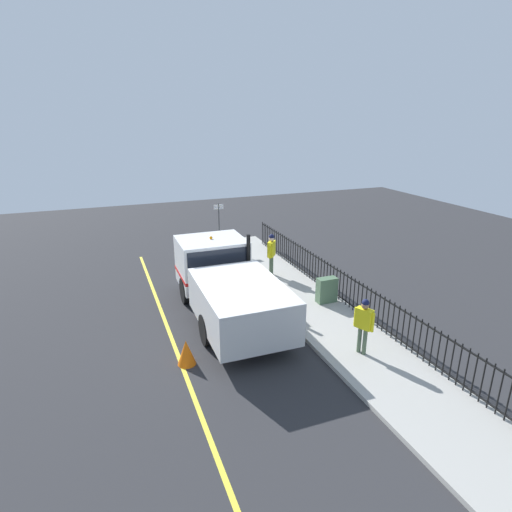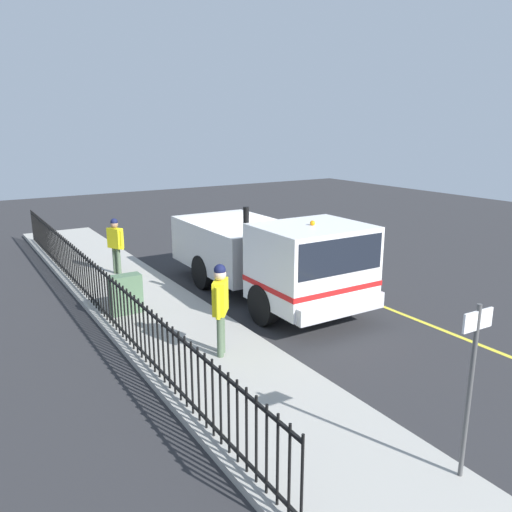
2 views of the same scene
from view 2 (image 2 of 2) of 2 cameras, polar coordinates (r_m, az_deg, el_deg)
name	(u,v)px [view 2 (image 2 of 2)]	position (r m, az deg, el deg)	size (l,w,h in m)	color
ground_plane	(236,283)	(14.91, -2.25, -3.01)	(44.88, 44.88, 0.00)	#2B2B2D
sidewalk_slab	(137,298)	(13.73, -13.25, -4.67)	(2.67, 20.40, 0.13)	#A3A099
lane_marking	(295,272)	(16.05, 4.46, -1.77)	(0.12, 18.36, 0.01)	yellow
work_truck	(272,253)	(13.13, 1.79, 0.35)	(2.57, 6.65, 2.64)	white
worker_standing	(220,300)	(9.68, -4.03, -4.98)	(0.50, 0.55, 1.83)	yellow
pedestrian_distant	(115,240)	(15.66, -15.55, 1.73)	(0.40, 0.57, 1.70)	yellow
iron_fence	(91,281)	(13.23, -18.11, -2.67)	(0.04, 17.38, 1.20)	black
utility_cabinet	(126,294)	(12.43, -14.45, -4.18)	(0.74, 0.36, 0.94)	#4C6B4C
traffic_cone	(276,255)	(16.56, 2.24, 0.11)	(0.52, 0.52, 0.74)	orange
street_sign	(472,372)	(6.79, 23.13, -11.93)	(0.50, 0.06, 2.32)	#4C4C4C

